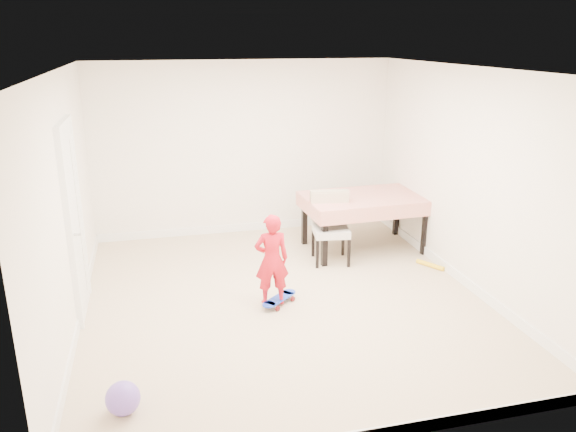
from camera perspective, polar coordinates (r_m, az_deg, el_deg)
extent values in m
plane|color=tan|center=(6.59, -0.43, -8.47)|extent=(5.00, 5.00, 0.00)
cube|color=silver|center=(5.92, -0.49, 14.52)|extent=(4.50, 5.00, 0.04)
cube|color=white|center=(8.50, -4.39, 6.79)|extent=(4.50, 0.04, 2.60)
cube|color=white|center=(3.90, 8.15, -6.96)|extent=(4.50, 0.04, 2.60)
cube|color=white|center=(6.03, -21.52, 0.96)|extent=(0.04, 5.00, 2.60)
cube|color=white|center=(6.98, 17.69, 3.54)|extent=(0.04, 5.00, 2.60)
cube|color=white|center=(6.39, -20.87, -0.63)|extent=(0.11, 0.94, 2.11)
cube|color=white|center=(8.83, -4.22, -1.12)|extent=(4.50, 0.02, 0.12)
cube|color=white|center=(6.48, -20.36, -9.59)|extent=(0.02, 5.00, 0.12)
cube|color=white|center=(7.37, 16.85, -5.83)|extent=(0.02, 5.00, 0.12)
imported|color=red|center=(6.24, -1.66, -4.76)|extent=(0.39, 0.26, 1.05)
sphere|color=#7352C4|center=(4.93, -16.43, -17.34)|extent=(0.28, 0.28, 0.28)
cylinder|color=yellow|center=(7.69, 14.24, -4.84)|extent=(0.25, 0.38, 0.06)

